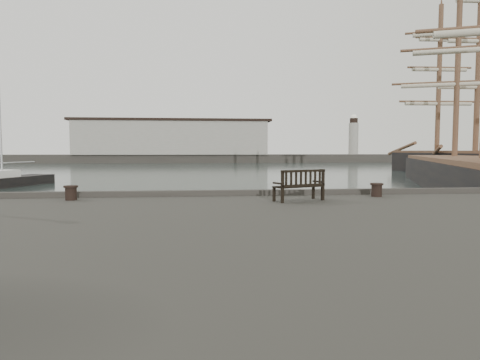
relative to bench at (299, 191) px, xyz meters
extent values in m
plane|color=black|center=(-0.87, 1.86, -1.85)|extent=(400.00, 400.00, 0.00)
cube|color=#383530|center=(-0.87, 93.86, -0.85)|extent=(140.00, 8.00, 2.00)
cube|color=#9A968F|center=(-8.87, 93.86, 4.15)|extent=(46.00, 9.00, 8.00)
cube|color=black|center=(-8.87, 93.86, 8.45)|extent=(48.00, 9.50, 0.60)
cylinder|color=#9A968F|center=(37.13, 93.86, 4.15)|extent=(2.40, 2.40, 8.00)
sphere|color=silver|center=(37.13, 93.86, 9.55)|extent=(1.61, 1.61, 1.61)
cube|color=black|center=(-0.01, 0.03, 0.14)|extent=(1.65, 1.10, 0.04)
cube|color=black|center=(0.08, -0.19, 0.38)|extent=(1.47, 0.66, 0.47)
cube|color=black|center=(-0.01, 0.03, -0.07)|extent=(1.53, 0.99, 0.43)
cylinder|color=black|center=(-6.81, 0.91, -0.07)|extent=(0.43, 0.43, 0.44)
cylinder|color=black|center=(2.79, 0.89, -0.07)|extent=(0.52, 0.52, 0.44)
cube|color=black|center=(-19.01, 25.48, -1.75)|extent=(5.25, 9.72, 1.40)
cube|color=silver|center=(-19.01, 25.48, -0.75)|extent=(2.58, 3.64, 0.60)
cylinder|color=#B2B5B7|center=(-19.01, 25.48, 4.18)|extent=(0.16, 0.16, 10.45)
cylinder|color=brown|center=(21.72, 26.41, 10.85)|extent=(0.51, 0.51, 21.00)
cube|color=black|center=(29.46, 34.55, -1.40)|extent=(8.48, 31.99, 4.52)
cube|color=brown|center=(29.46, 34.55, 1.02)|extent=(8.11, 31.34, 0.30)
cylinder|color=brown|center=(29.46, 34.55, 12.18)|extent=(0.63, 0.63, 22.62)
cylinder|color=brown|center=(29.93, 43.41, 10.82)|extent=(0.63, 0.63, 19.91)
camera|label=1|loc=(-3.04, -12.39, 1.22)|focal=32.00mm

